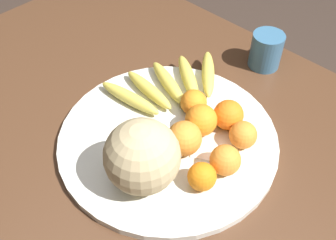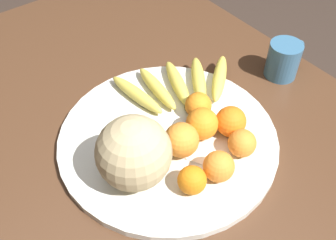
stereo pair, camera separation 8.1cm
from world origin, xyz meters
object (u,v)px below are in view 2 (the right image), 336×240
Objects in this scene: orange_back_left at (242,143)px; orange_side_extra at (231,122)px; orange_front_left at (192,180)px; kitchen_table at (183,189)px; banana_bunch at (179,85)px; ceramic_mug at (284,59)px; orange_top_small at (202,124)px; orange_front_right at (181,140)px; melon at (134,153)px; produce_tag at (205,161)px; orange_back_right at (219,166)px; orange_mid_center at (198,105)px; fruit_bowl at (168,138)px.

orange_side_extra is at bearing 158.57° from orange_back_left.
orange_side_extra is at bearing 110.85° from orange_front_left.
orange_back_left is (0.06, 0.10, 0.14)m from kitchen_table.
banana_bunch is 2.50× the size of ceramic_mug.
orange_front_left is 0.14m from orange_top_small.
melon is at bearing -93.35° from orange_front_right.
orange_front_left reaches higher than produce_tag.
orange_front_right reaches higher than produce_tag.
orange_top_small is (0.14, -0.05, 0.02)m from banana_bunch.
orange_top_small is at bearing 91.08° from melon.
orange_back_right is 0.39m from ceramic_mug.
orange_front_left is 0.09m from orange_front_right.
orange_back_right is 0.12m from orange_side_extra.
ceramic_mug is (-0.04, 0.31, -0.01)m from orange_top_small.
ceramic_mug reaches higher than produce_tag.
orange_back_left is 0.50× the size of ceramic_mug.
orange_mid_center is 0.09m from orange_side_extra.
orange_top_small is 0.08m from produce_tag.
kitchen_table is at bearing 165.26° from banana_bunch.
melon reaches higher than orange_front_left.
orange_front_left is 0.77× the size of orange_front_right.
kitchen_table is 0.16m from orange_back_right.
orange_side_extra is (-0.07, 0.10, 0.00)m from orange_back_right.
orange_front_right is 1.05× the size of orange_top_small.
banana_bunch is at bearing 142.30° from orange_front_right.
orange_front_right is at bearing -168.83° from orange_back_right.
orange_front_left is at bearing -43.97° from orange_mid_center.
orange_mid_center is 0.28m from ceramic_mug.
orange_top_small is at bearing -121.18° from orange_side_extra.
orange_side_extra is at bearing 14.22° from orange_mid_center.
fruit_bowl is 0.15m from banana_bunch.
orange_front_left is at bearing -26.36° from orange_front_right.
orange_mid_center is at bearing 104.50° from melon.
banana_bunch is 4.91× the size of orange_mid_center.
fruit_bowl is 0.07m from orange_front_right.
orange_mid_center is 0.90× the size of orange_side_extra.
orange_side_extra reaches higher than banana_bunch.
orange_back_left is at bearing -64.83° from ceramic_mug.
fruit_bowl is 0.15m from melon.
orange_top_small is at bearing -33.39° from orange_mid_center.
banana_bunch is (-0.14, 0.23, -0.06)m from melon.
fruit_bowl is 6.05× the size of produce_tag.
kitchen_table is 0.12m from produce_tag.
orange_back_left is 0.08m from orange_back_right.
banana_bunch is 4.43× the size of orange_side_extra.
produce_tag reaches higher than fruit_bowl.
produce_tag is (0.03, 0.03, 0.11)m from kitchen_table.
fruit_bowl is 0.15m from orange_back_right.
melon reaches higher than fruit_bowl.
ceramic_mug is (-0.08, 0.38, 0.14)m from kitchen_table.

